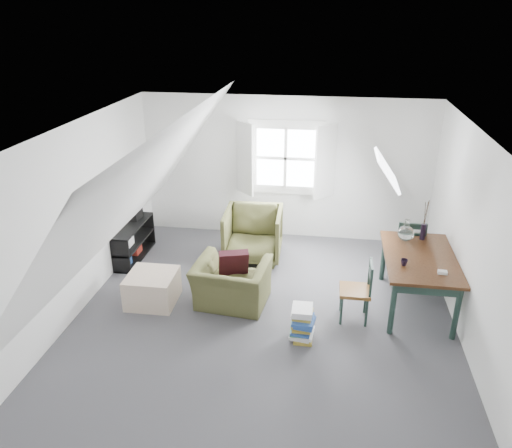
% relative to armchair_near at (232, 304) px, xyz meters
% --- Properties ---
extents(floor, '(5.50, 5.50, 0.00)m').
position_rel_armchair_near_xyz_m(floor, '(0.48, -0.30, 0.00)').
color(floor, '#46464B').
rests_on(floor, ground).
extents(ceiling, '(5.50, 5.50, 0.00)m').
position_rel_armchair_near_xyz_m(ceiling, '(0.48, -0.30, 2.50)').
color(ceiling, white).
rests_on(ceiling, wall_back).
extents(wall_back, '(5.00, 0.00, 5.00)m').
position_rel_armchair_near_xyz_m(wall_back, '(0.48, 2.45, 1.25)').
color(wall_back, white).
rests_on(wall_back, ground).
extents(wall_front, '(5.00, 0.00, 5.00)m').
position_rel_armchair_near_xyz_m(wall_front, '(0.48, -3.05, 1.25)').
color(wall_front, white).
rests_on(wall_front, ground).
extents(wall_left, '(0.00, 5.50, 5.50)m').
position_rel_armchair_near_xyz_m(wall_left, '(-2.02, -0.30, 1.25)').
color(wall_left, white).
rests_on(wall_left, ground).
extents(wall_right, '(0.00, 5.50, 5.50)m').
position_rel_armchair_near_xyz_m(wall_right, '(2.98, -0.30, 1.25)').
color(wall_right, white).
rests_on(wall_right, ground).
extents(slope_left, '(3.19, 5.50, 4.48)m').
position_rel_armchair_near_xyz_m(slope_left, '(-1.07, -0.30, 1.78)').
color(slope_left, white).
rests_on(slope_left, wall_left).
extents(slope_right, '(3.19, 5.50, 4.48)m').
position_rel_armchair_near_xyz_m(slope_right, '(2.03, -0.30, 1.78)').
color(slope_right, white).
rests_on(slope_right, wall_right).
extents(dormer_window, '(1.71, 0.35, 1.30)m').
position_rel_armchair_near_xyz_m(dormer_window, '(0.48, 2.37, 1.45)').
color(dormer_window, white).
rests_on(dormer_window, wall_back).
extents(skylight, '(0.35, 0.75, 0.47)m').
position_rel_armchair_near_xyz_m(skylight, '(2.03, 1.00, 1.75)').
color(skylight, white).
rests_on(skylight, slope_right).
extents(armchair_near, '(1.07, 0.96, 0.64)m').
position_rel_armchair_near_xyz_m(armchair_near, '(0.00, 0.00, 0.00)').
color(armchair_near, '#474824').
rests_on(armchair_near, floor).
extents(armchair_far, '(0.94, 0.97, 0.85)m').
position_rel_armchair_near_xyz_m(armchair_far, '(0.07, 1.44, 0.00)').
color(armchair_far, '#474824').
rests_on(armchair_far, floor).
extents(throw_pillow, '(0.46, 0.35, 0.42)m').
position_rel_armchair_near_xyz_m(throw_pillow, '(-0.00, 0.15, 0.56)').
color(throw_pillow, '#340E16').
rests_on(throw_pillow, armchair_near).
extents(ottoman, '(0.66, 0.66, 0.43)m').
position_rel_armchair_near_xyz_m(ottoman, '(-1.11, -0.11, 0.22)').
color(ottoman, '#C8B096').
rests_on(ottoman, floor).
extents(dining_table, '(0.93, 1.55, 0.78)m').
position_rel_armchair_near_xyz_m(dining_table, '(2.51, 0.33, 0.67)').
color(dining_table, '#371D0E').
rests_on(dining_table, floor).
extents(demijohn, '(0.22, 0.22, 0.32)m').
position_rel_armchair_near_xyz_m(demijohn, '(2.36, 0.78, 0.91)').
color(demijohn, silver).
rests_on(demijohn, dining_table).
extents(vase_twigs, '(0.07, 0.08, 0.58)m').
position_rel_armchair_near_xyz_m(vase_twigs, '(2.61, 0.88, 0.91)').
color(vase_twigs, black).
rests_on(vase_twigs, dining_table).
extents(cup, '(0.11, 0.11, 0.08)m').
position_rel_armchair_near_xyz_m(cup, '(2.26, 0.03, 0.78)').
color(cup, black).
rests_on(cup, dining_table).
extents(paper_box, '(0.12, 0.08, 0.04)m').
position_rel_armchair_near_xyz_m(paper_box, '(2.71, -0.12, 0.80)').
color(paper_box, white).
rests_on(paper_box, dining_table).
extents(dining_chair_far, '(0.45, 0.45, 0.97)m').
position_rel_armchair_near_xyz_m(dining_chair_far, '(2.49, 1.17, 0.51)').
color(dining_chair_far, brown).
rests_on(dining_chair_far, floor).
extents(dining_chair_near, '(0.40, 0.40, 0.85)m').
position_rel_armchair_near_xyz_m(dining_chair_near, '(1.70, -0.11, 0.44)').
color(dining_chair_near, brown).
rests_on(dining_chair_near, floor).
extents(media_shelf, '(0.38, 1.15, 0.59)m').
position_rel_armchair_near_xyz_m(media_shelf, '(-1.91, 1.12, 0.27)').
color(media_shelf, black).
rests_on(media_shelf, floor).
extents(electronics_box, '(0.20, 0.26, 0.19)m').
position_rel_armchair_near_xyz_m(electronics_box, '(-1.91, 1.41, 0.67)').
color(electronics_box, black).
rests_on(electronics_box, media_shelf).
extents(magazine_stack, '(0.33, 0.39, 0.44)m').
position_rel_armchair_near_xyz_m(magazine_stack, '(1.02, -0.65, 0.22)').
color(magazine_stack, '#B29933').
rests_on(magazine_stack, floor).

